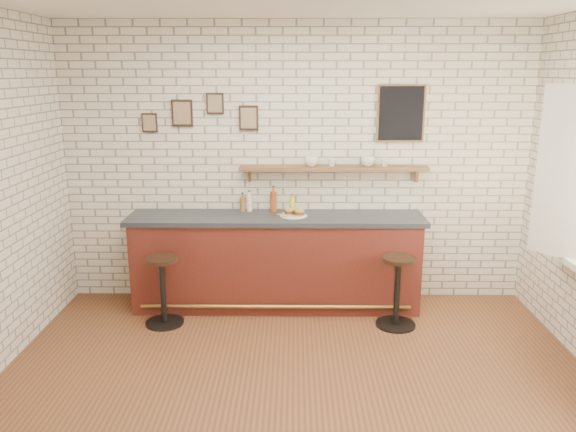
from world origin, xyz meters
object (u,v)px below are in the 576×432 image
condiment_bottle_yellow (292,204)px  ciabatta_sandwich (295,212)px  bar_stool_left (163,289)px  shelf_cup_b (332,162)px  bitters_bottle_white (249,203)px  bitters_bottle_brown (243,204)px  bitters_bottle_amber (273,201)px  sandwich_plate (294,216)px  bar_stool_right (397,289)px  shelf_cup_c (368,161)px  shelf_cup_d (385,162)px  shelf_cup_a (311,161)px  bar_counter (276,261)px

condiment_bottle_yellow → ciabatta_sandwich: bearing=-82.1°
bar_stool_left → shelf_cup_b: 2.17m
bitters_bottle_white → condiment_bottle_yellow: 0.46m
bitters_bottle_brown → bitters_bottle_white: size_ratio=0.89×
bitters_bottle_amber → bar_stool_left: bearing=-148.6°
bitters_bottle_brown → condiment_bottle_yellow: 0.53m
sandwich_plate → bitters_bottle_amber: bearing=136.5°
bar_stool_left → bar_stool_right: 2.33m
shelf_cup_c → bitters_bottle_amber: bearing=95.8°
shelf_cup_d → shelf_cup_b: bearing=175.7°
bar_stool_right → ciabatta_sandwich: bearing=155.2°
shelf_cup_d → sandwich_plate: bearing=-171.6°
condiment_bottle_yellow → shelf_cup_a: (0.20, 0.01, 0.46)m
bar_counter → bitters_bottle_amber: size_ratio=11.14×
bitters_bottle_white → shelf_cup_b: size_ratio=2.46×
sandwich_plate → bitters_bottle_white: bitters_bottle_white is taller
shelf_cup_a → shelf_cup_b: bearing=-23.4°
ciabatta_sandwich → bar_stool_left: ciabatta_sandwich is taller
bitters_bottle_white → bitters_bottle_amber: 0.26m
bar_counter → shelf_cup_b: shelf_cup_b is taller
bar_counter → ciabatta_sandwich: ciabatta_sandwich is taller
sandwich_plate → shelf_cup_c: shelf_cup_c is taller
bar_counter → shelf_cup_b: (0.59, 0.20, 1.04)m
shelf_cup_b → shelf_cup_d: (0.56, 0.00, 0.00)m
ciabatta_sandwich → shelf_cup_c: bearing=15.7°
bitters_bottle_white → bar_stool_right: (1.51, -0.68, -0.72)m
shelf_cup_b → bitters_bottle_brown: bearing=144.4°
shelf_cup_a → ciabatta_sandwich: bearing=-152.2°
ciabatta_sandwich → bitters_bottle_amber: 0.32m
ciabatta_sandwich → shelf_cup_d: shelf_cup_d is taller
bitters_bottle_amber → shelf_cup_d: shelf_cup_d is taller
bar_stool_left → bar_stool_right: bar_stool_right is taller
condiment_bottle_yellow → bar_stool_left: condiment_bottle_yellow is taller
ciabatta_sandwich → shelf_cup_d: 1.09m
shelf_cup_a → bar_stool_right: bearing=-62.6°
bar_counter → bitters_bottle_brown: 0.72m
bar_stool_left → bar_stool_right: (2.33, -0.02, 0.01)m
condiment_bottle_yellow → sandwich_plate: bearing=-84.8°
sandwich_plate → condiment_bottle_yellow: bearing=95.2°
shelf_cup_a → bar_counter: bearing=-175.0°
condiment_bottle_yellow → bar_stool_right: condiment_bottle_yellow is taller
bar_counter → bar_stool_right: bearing=-21.8°
bitters_bottle_amber → bar_stool_left: 1.48m
bitters_bottle_white → shelf_cup_c: (1.26, 0.01, 0.45)m
bitters_bottle_brown → bar_stool_right: bitters_bottle_brown is taller
bitters_bottle_white → shelf_cup_d: (1.44, 0.01, 0.44)m
ciabatta_sandwich → bar_stool_left: size_ratio=0.34×
shelf_cup_d → bitters_bottle_amber: bearing=176.2°
bitters_bottle_amber → shelf_cup_c: size_ratio=2.03×
condiment_bottle_yellow → shelf_cup_d: (0.98, 0.01, 0.45)m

